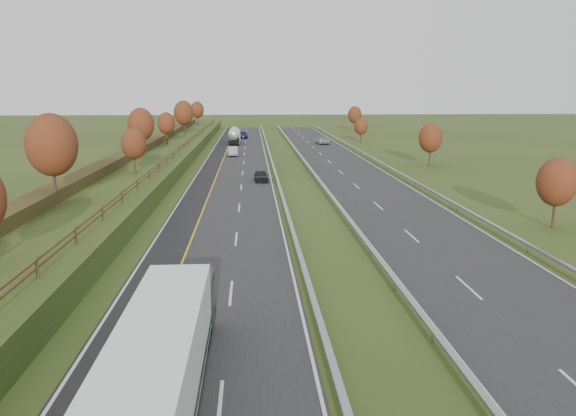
{
  "coord_description": "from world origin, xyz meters",
  "views": [
    {
      "loc": [
        2.54,
        -19.72,
        11.45
      ],
      "look_at": [
        5.41,
        24.26,
        2.2
      ],
      "focal_mm": 35.0,
      "sensor_mm": 36.0,
      "label": 1
    }
  ],
  "objects_px": {
    "box_lorry": "(163,361)",
    "car_dark_near": "(261,176)",
    "car_small_far": "(243,135)",
    "road_tanker": "(234,135)",
    "car_silver_mid": "(233,151)",
    "car_oncoming": "(322,141)"
  },
  "relations": [
    {
      "from": "box_lorry",
      "to": "road_tanker",
      "type": "height_order",
      "value": "box_lorry"
    },
    {
      "from": "road_tanker",
      "to": "car_oncoming",
      "type": "distance_m",
      "value": 19.29
    },
    {
      "from": "car_silver_mid",
      "to": "road_tanker",
      "type": "bearing_deg",
      "value": 88.51
    },
    {
      "from": "road_tanker",
      "to": "car_small_far",
      "type": "distance_m",
      "value": 13.94
    },
    {
      "from": "box_lorry",
      "to": "car_silver_mid",
      "type": "xyz_separation_m",
      "value": [
        -0.18,
        82.45,
        -1.49
      ]
    },
    {
      "from": "car_dark_near",
      "to": "car_silver_mid",
      "type": "distance_m",
      "value": 29.49
    },
    {
      "from": "box_lorry",
      "to": "car_oncoming",
      "type": "xyz_separation_m",
      "value": [
        18.53,
        103.53,
        -1.57
      ]
    },
    {
      "from": "car_oncoming",
      "to": "car_silver_mid",
      "type": "bearing_deg",
      "value": 42.42
    },
    {
      "from": "box_lorry",
      "to": "car_dark_near",
      "type": "height_order",
      "value": "box_lorry"
    },
    {
      "from": "box_lorry",
      "to": "car_silver_mid",
      "type": "height_order",
      "value": "box_lorry"
    },
    {
      "from": "car_silver_mid",
      "to": "car_oncoming",
      "type": "relative_size",
      "value": 0.94
    },
    {
      "from": "box_lorry",
      "to": "car_small_far",
      "type": "height_order",
      "value": "box_lorry"
    },
    {
      "from": "road_tanker",
      "to": "car_silver_mid",
      "type": "bearing_deg",
      "value": -89.07
    },
    {
      "from": "car_small_far",
      "to": "car_oncoming",
      "type": "distance_m",
      "value": 23.8
    },
    {
      "from": "car_dark_near",
      "to": "car_silver_mid",
      "type": "xyz_separation_m",
      "value": [
        -4.53,
        29.14,
        0.09
      ]
    },
    {
      "from": "box_lorry",
      "to": "car_small_far",
      "type": "distance_m",
      "value": 119.85
    },
    {
      "from": "road_tanker",
      "to": "car_silver_mid",
      "type": "relative_size",
      "value": 2.3
    },
    {
      "from": "road_tanker",
      "to": "car_oncoming",
      "type": "bearing_deg",
      "value": -7.51
    },
    {
      "from": "box_lorry",
      "to": "road_tanker",
      "type": "relative_size",
      "value": 1.45
    },
    {
      "from": "box_lorry",
      "to": "car_silver_mid",
      "type": "bearing_deg",
      "value": 90.13
    },
    {
      "from": "road_tanker",
      "to": "car_dark_near",
      "type": "relative_size",
      "value": 2.67
    },
    {
      "from": "box_lorry",
      "to": "road_tanker",
      "type": "distance_m",
      "value": 106.05
    }
  ]
}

